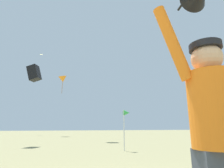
# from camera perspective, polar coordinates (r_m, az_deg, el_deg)

# --- Properties ---
(kite_flyer_person) EXTENTS (0.81, 0.41, 1.92)m
(kite_flyer_person) POSITION_cam_1_polar(r_m,az_deg,el_deg) (1.54, 29.53, -12.84)
(kite_flyer_person) COLOR #424751
(kite_flyer_person) RESTS_ON ground
(distant_kite_orange_low_left) EXTENTS (1.46, 1.48, 2.35)m
(distant_kite_orange_low_left) POSITION_cam_1_polar(r_m,az_deg,el_deg) (23.82, -15.07, 1.44)
(distant_kite_orange_low_left) COLOR orange
(distant_kite_yellow_low_right) EXTENTS (0.69, 0.66, 0.31)m
(distant_kite_yellow_low_right) POSITION_cam_1_polar(r_m,az_deg,el_deg) (30.89, -21.09, 8.58)
(distant_kite_yellow_low_right) COLOR yellow
(distant_kite_black_overhead_distant) EXTENTS (0.96, 0.83, 1.03)m
(distant_kite_black_overhead_distant) POSITION_cam_1_polar(r_m,az_deg,el_deg) (12.16, -23.03, 3.13)
(distant_kite_black_overhead_distant) COLOR black
(marker_flag) EXTENTS (0.30, 0.24, 1.72)m
(marker_flag) POSITION_cam_1_polar(r_m,az_deg,el_deg) (8.25, 4.47, -9.65)
(marker_flag) COLOR silver
(marker_flag) RESTS_ON ground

